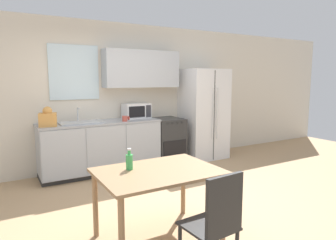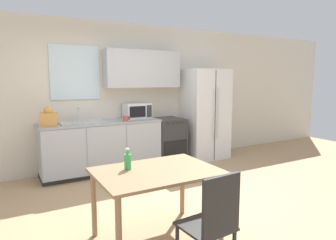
{
  "view_description": "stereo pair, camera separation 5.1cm",
  "coord_description": "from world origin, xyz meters",
  "views": [
    {
      "loc": [
        -1.8,
        -3.37,
        1.67
      ],
      "look_at": [
        0.43,
        0.5,
        1.05
      ],
      "focal_mm": 32.0,
      "sensor_mm": 36.0,
      "label": 1
    },
    {
      "loc": [
        -1.76,
        -3.4,
        1.67
      ],
      "look_at": [
        0.43,
        0.5,
        1.05
      ],
      "focal_mm": 32.0,
      "sensor_mm": 36.0,
      "label": 2
    }
  ],
  "objects": [
    {
      "name": "wall_back",
      "position": [
        0.08,
        2.02,
        1.43
      ],
      "size": [
        12.0,
        0.38,
        2.7
      ],
      "color": "beige",
      "rests_on": "ground_plane"
    },
    {
      "name": "refrigerator",
      "position": [
        1.97,
        1.67,
        0.93
      ],
      "size": [
        0.89,
        0.74,
        1.87
      ],
      "color": "white",
      "rests_on": "ground_plane"
    },
    {
      "name": "microwave",
      "position": [
        0.5,
        1.82,
        1.07
      ],
      "size": [
        0.49,
        0.33,
        0.28
      ],
      "color": "silver",
      "rests_on": "kitchen_counter"
    },
    {
      "name": "kitchen_sink",
      "position": [
        -0.59,
        1.71,
        0.94
      ],
      "size": [
        0.69,
        0.41,
        0.25
      ],
      "color": "#B7BABC",
      "rests_on": "kitchen_counter"
    },
    {
      "name": "ground_plane",
      "position": [
        0.0,
        0.0,
        0.0
      ],
      "size": [
        12.0,
        12.0,
        0.0
      ],
      "primitive_type": "plane",
      "color": "tan"
    },
    {
      "name": "drink_bottle",
      "position": [
        -0.66,
        -0.6,
        0.83
      ],
      "size": [
        0.07,
        0.07,
        0.22
      ],
      "color": "#3FB259",
      "rests_on": "dining_table"
    },
    {
      "name": "dining_table",
      "position": [
        -0.42,
        -0.77,
        0.65
      ],
      "size": [
        1.22,
        0.88,
        0.74
      ],
      "color": "#997551",
      "rests_on": "ground_plane"
    },
    {
      "name": "coffee_mug",
      "position": [
        0.15,
        1.52,
        0.97
      ],
      "size": [
        0.13,
        0.09,
        0.1
      ],
      "color": "#BF4C3F",
      "rests_on": "kitchen_counter"
    },
    {
      "name": "oven_range",
      "position": [
        1.09,
        1.7,
        0.45
      ],
      "size": [
        0.58,
        0.66,
        0.89
      ],
      "color": "#2D2D2D",
      "rests_on": "ground_plane"
    },
    {
      "name": "grocery_bag_0",
      "position": [
        -1.11,
        1.6,
        1.06
      ],
      "size": [
        0.3,
        0.27,
        0.32
      ],
      "rotation": [
        0.0,
        0.0,
        -0.2
      ],
      "color": "#DB994C",
      "rests_on": "kitchen_counter"
    },
    {
      "name": "dining_chair_near",
      "position": [
        -0.32,
        -1.58,
        0.54
      ],
      "size": [
        0.43,
        0.43,
        0.93
      ],
      "rotation": [
        0.0,
        0.0,
        0.07
      ],
      "color": "#282828",
      "rests_on": "ground_plane"
    },
    {
      "name": "kitchen_counter",
      "position": [
        -0.24,
        1.7,
        0.47
      ],
      "size": [
        2.09,
        0.65,
        0.92
      ],
      "color": "#333333",
      "rests_on": "ground_plane"
    }
  ]
}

